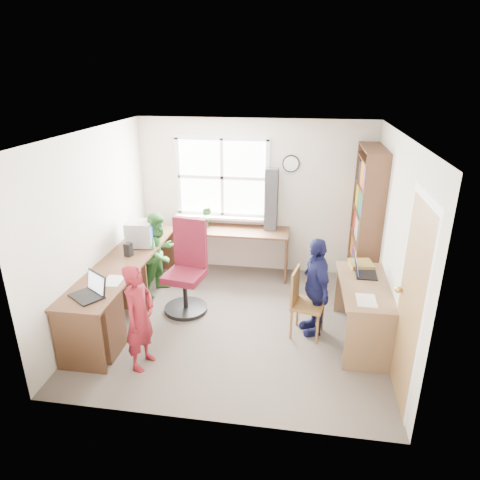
{
  "coord_description": "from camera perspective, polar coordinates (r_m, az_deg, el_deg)",
  "views": [
    {
      "loc": [
        0.76,
        -4.7,
        3.03
      ],
      "look_at": [
        0.0,
        0.25,
        1.05
      ],
      "focal_mm": 32.0,
      "sensor_mm": 36.0,
      "label": 1
    }
  ],
  "objects": [
    {
      "name": "paper_b",
      "position": [
        4.83,
        16.49,
        -7.71
      ],
      "size": [
        0.21,
        0.3,
        0.0
      ],
      "rotation": [
        0.0,
        0.0,
        -0.0
      ],
      "color": "silver",
      "rests_on": "right_desk"
    },
    {
      "name": "swivel_chair",
      "position": [
        5.76,
        -7.06,
        -4.26
      ],
      "size": [
        0.67,
        0.67,
        1.25
      ],
      "rotation": [
        0.0,
        0.0,
        -0.17
      ],
      "color": "black",
      "rests_on": "ground"
    },
    {
      "name": "right_desk",
      "position": [
        5.26,
        16.29,
        -7.69
      ],
      "size": [
        0.62,
        1.29,
        0.74
      ],
      "rotation": [
        0.0,
        0.0,
        0.02
      ],
      "color": "brown",
      "rests_on": "ground"
    },
    {
      "name": "paper_a",
      "position": [
        5.23,
        -16.56,
        -5.23
      ],
      "size": [
        0.22,
        0.3,
        0.0
      ],
      "rotation": [
        0.0,
        0.0,
        0.05
      ],
      "color": "silver",
      "rests_on": "l_desk"
    },
    {
      "name": "person_red",
      "position": [
        4.73,
        -13.24,
        -10.01
      ],
      "size": [
        0.37,
        0.49,
        1.2
      ],
      "primitive_type": "imported",
      "rotation": [
        0.0,
        0.0,
        1.37
      ],
      "color": "maroon",
      "rests_on": "ground"
    },
    {
      "name": "wooden_chair",
      "position": [
        5.25,
        8.38,
        -7.94
      ],
      "size": [
        0.44,
        0.44,
        0.86
      ],
      "rotation": [
        0.0,
        0.0,
        -0.21
      ],
      "color": "brown",
      "rests_on": "ground"
    },
    {
      "name": "l_desk",
      "position": [
        5.51,
        -14.53,
        -7.02
      ],
      "size": [
        2.38,
        2.95,
        0.75
      ],
      "color": "#533421",
      "rests_on": "ground"
    },
    {
      "name": "potted_plant",
      "position": [
        6.71,
        -4.57,
        3.1
      ],
      "size": [
        0.19,
        0.16,
        0.33
      ],
      "primitive_type": "imported",
      "rotation": [
        0.0,
        0.0,
        -0.09
      ],
      "color": "#2B6729",
      "rests_on": "l_desk"
    },
    {
      "name": "laptop_right",
      "position": [
        5.39,
        15.94,
        -3.85
      ],
      "size": [
        0.29,
        0.35,
        0.23
      ],
      "rotation": [
        0.0,
        0.0,
        1.55
      ],
      "color": "black",
      "rests_on": "right_desk"
    },
    {
      "name": "game_box",
      "position": [
        5.61,
        15.83,
        -3.13
      ],
      "size": [
        0.32,
        0.32,
        0.06
      ],
      "rotation": [
        0.0,
        0.0,
        0.15
      ],
      "color": "red",
      "rests_on": "right_desk"
    },
    {
      "name": "person_green",
      "position": [
        6.22,
        -10.65,
        -1.77
      ],
      "size": [
        0.63,
        0.71,
        1.21
      ],
      "primitive_type": "imported",
      "rotation": [
        0.0,
        0.0,
        1.23
      ],
      "color": "#32742E",
      "rests_on": "ground"
    },
    {
      "name": "crt_monitor",
      "position": [
        6.1,
        -13.13,
        0.83
      ],
      "size": [
        0.39,
        0.35,
        0.35
      ],
      "rotation": [
        0.0,
        0.0,
        0.09
      ],
      "color": "#ADADB2",
      "rests_on": "l_desk"
    },
    {
      "name": "person_navy",
      "position": [
        5.25,
        10.02,
        -6.12
      ],
      "size": [
        0.51,
        0.78,
        1.24
      ],
      "primitive_type": "imported",
      "rotation": [
        0.0,
        0.0,
        -1.26
      ],
      "color": "#161845",
      "rests_on": "ground"
    },
    {
      "name": "bookshelf",
      "position": [
        6.29,
        16.38,
        1.85
      ],
      "size": [
        0.3,
        1.02,
        2.1
      ],
      "color": "#533421",
      "rests_on": "ground"
    },
    {
      "name": "room",
      "position": [
        5.18,
        -0.14,
        1.1
      ],
      "size": [
        3.64,
        3.44,
        2.44
      ],
      "color": "#4E453D",
      "rests_on": "ground"
    },
    {
      "name": "laptop_left",
      "position": [
        4.95,
        -19.3,
        -6.41
      ],
      "size": [
        0.46,
        0.44,
        0.24
      ],
      "rotation": [
        0.0,
        0.0,
        -0.59
      ],
      "color": "black",
      "rests_on": "l_desk"
    },
    {
      "name": "cd_tower",
      "position": [
        6.5,
        4.19,
        5.4
      ],
      "size": [
        0.2,
        0.18,
        0.95
      ],
      "rotation": [
        0.0,
        0.0,
        -0.06
      ],
      "color": "black",
      "rests_on": "l_desk"
    },
    {
      "name": "speaker_b",
      "position": [
        6.39,
        -12.26,
        1.04
      ],
      "size": [
        0.11,
        0.11,
        0.19
      ],
      "rotation": [
        0.0,
        0.0,
        0.26
      ],
      "color": "black",
      "rests_on": "l_desk"
    },
    {
      "name": "speaker_a",
      "position": [
        5.83,
        -14.67,
        -1.24
      ],
      "size": [
        0.11,
        0.11,
        0.18
      ],
      "rotation": [
        0.0,
        0.0,
        -0.26
      ],
      "color": "black",
      "rests_on": "l_desk"
    }
  ]
}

